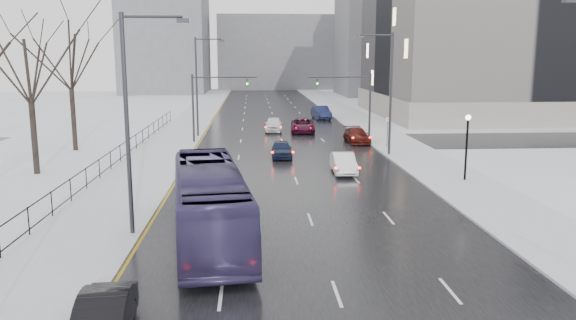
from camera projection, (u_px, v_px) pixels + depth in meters
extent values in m
cube|color=black|center=(277.00, 127.00, 65.52)|extent=(16.00, 150.00, 0.04)
cube|color=black|center=(282.00, 142.00, 53.75)|extent=(130.00, 10.00, 0.04)
cube|color=silver|center=(186.00, 127.00, 64.86)|extent=(5.00, 150.00, 0.16)
cube|color=silver|center=(366.00, 126.00, 66.17)|extent=(5.00, 150.00, 0.16)
cube|color=white|center=(103.00, 128.00, 64.27)|extent=(14.00, 150.00, 0.12)
cube|color=black|center=(90.00, 166.00, 35.02)|extent=(0.04, 70.00, 0.05)
cube|color=black|center=(91.00, 181.00, 35.20)|extent=(0.04, 70.00, 0.05)
cylinder|color=black|center=(91.00, 175.00, 35.13)|extent=(0.06, 0.06, 1.30)
cylinder|color=#2D2D33|center=(391.00, 95.00, 45.52)|extent=(0.20, 0.20, 10.00)
cylinder|color=#2D2D33|center=(377.00, 35.00, 44.56)|extent=(2.60, 0.12, 0.12)
cube|color=#2D2D33|center=(360.00, 37.00, 44.51)|extent=(0.50, 0.25, 0.18)
cylinder|color=#2D2D33|center=(127.00, 128.00, 24.84)|extent=(0.20, 0.20, 10.00)
cylinder|color=#2D2D33|center=(152.00, 17.00, 24.05)|extent=(2.60, 0.12, 0.12)
cube|color=#2D2D33|center=(183.00, 20.00, 24.16)|extent=(0.50, 0.25, 0.18)
cylinder|color=#2D2D33|center=(197.00, 88.00, 56.24)|extent=(0.20, 0.20, 10.00)
cylinder|color=#2D2D33|center=(208.00, 39.00, 55.45)|extent=(2.60, 0.12, 0.12)
cube|color=#2D2D33|center=(222.00, 41.00, 55.56)|extent=(0.50, 0.25, 0.18)
cylinder|color=black|center=(466.00, 150.00, 36.38)|extent=(0.14, 0.14, 4.00)
sphere|color=#FFE5B2|center=(468.00, 117.00, 36.00)|extent=(0.36, 0.36, 0.36)
cylinder|color=#2D2D33|center=(370.00, 108.00, 53.69)|extent=(0.20, 0.20, 6.50)
cylinder|color=#2D2D33|center=(339.00, 77.00, 52.96)|extent=(6.00, 0.12, 0.12)
imported|color=#2D2D33|center=(317.00, 83.00, 52.94)|extent=(0.15, 0.18, 0.90)
sphere|color=#19FF33|center=(317.00, 84.00, 52.79)|extent=(0.16, 0.16, 0.16)
cylinder|color=#2D2D33|center=(193.00, 109.00, 52.63)|extent=(0.20, 0.20, 6.50)
cylinder|color=#2D2D33|center=(225.00, 77.00, 52.29)|extent=(6.00, 0.12, 0.12)
imported|color=#2D2D33|center=(247.00, 84.00, 52.53)|extent=(0.15, 0.18, 0.90)
sphere|color=#19FF33|center=(247.00, 84.00, 52.38)|extent=(0.16, 0.16, 0.16)
cylinder|color=#2D2D33|center=(387.00, 133.00, 50.15)|extent=(0.06, 0.06, 2.50)
cylinder|color=white|center=(388.00, 120.00, 49.94)|extent=(0.60, 0.03, 0.60)
torus|color=#B20C0C|center=(388.00, 120.00, 49.94)|extent=(0.58, 0.06, 0.58)
cube|color=gray|center=(526.00, 28.00, 77.31)|extent=(40.00, 30.00, 24.00)
cube|color=gray|center=(520.00, 104.00, 79.22)|extent=(40.60, 30.60, 3.00)
cube|color=slate|center=(397.00, 43.00, 119.25)|extent=(24.00, 20.00, 22.00)
cube|color=slate|center=(166.00, 30.00, 125.38)|extent=(18.00, 22.00, 28.00)
cube|color=slate|center=(279.00, 53.00, 142.64)|extent=(30.00, 18.00, 18.00)
imported|color=black|center=(103.00, 319.00, 16.08)|extent=(1.68, 4.21, 1.36)
imported|color=#3A3160|center=(209.00, 203.00, 24.81)|extent=(4.45, 12.51, 3.41)
imported|color=#121C37|center=(282.00, 149.00, 45.45)|extent=(1.66, 4.00, 1.36)
imported|color=white|center=(343.00, 163.00, 39.37)|extent=(1.58, 4.31, 1.41)
imported|color=#440B26|center=(303.00, 125.00, 60.47)|extent=(2.81, 5.54, 1.50)
imported|color=#4E130D|center=(357.00, 135.00, 53.29)|extent=(2.13, 4.82, 1.37)
imported|color=white|center=(274.00, 124.00, 61.20)|extent=(2.15, 4.72, 1.57)
imported|color=#161C44|center=(321.00, 113.00, 73.34)|extent=(2.32, 5.28, 1.69)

